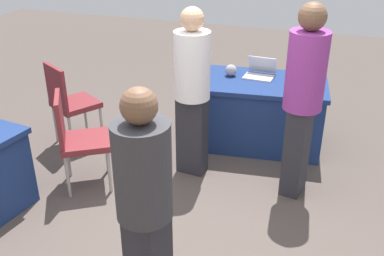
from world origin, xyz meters
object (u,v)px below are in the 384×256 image
person_attendee_browsing (144,199)px  scissors_red (301,84)px  laptop_silver (260,73)px  person_organiser (192,86)px  chair_near_front (69,100)px  person_attendee_standing (303,94)px  chair_aisle (77,135)px  table_foreground (259,112)px  yarn_ball (231,70)px

person_attendee_browsing → scissors_red: person_attendee_browsing is taller
laptop_silver → scissors_red: bearing=172.4°
person_attendee_browsing → scissors_red: 2.71m
person_organiser → scissors_red: bearing=49.1°
chair_near_front → person_attendee_standing: (-2.49, 0.13, 0.45)m
chair_aisle → person_organiser: person_organiser is taller
person_attendee_browsing → scissors_red: size_ratio=8.84×
table_foreground → person_organiser: bearing=58.7°
person_attendee_standing → person_organiser: size_ratio=1.06×
chair_aisle → person_attendee_browsing: size_ratio=0.59×
table_foreground → scissors_red: bearing=-175.0°
person_attendee_standing → laptop_silver: bearing=40.0°
person_attendee_browsing → chair_aisle: bearing=159.2°
person_organiser → yarn_ball: (-0.15, -0.89, -0.12)m
yarn_ball → laptop_silver: bearing=-165.8°
yarn_ball → scissors_red: bearing=179.2°
yarn_ball → person_attendee_browsing: bearing=93.3°
table_foreground → laptop_silver: 0.43m
table_foreground → person_attendee_standing: (-0.52, 0.87, 0.62)m
chair_aisle → person_attendee_standing: 2.09m
yarn_ball → scissors_red: 0.78m
person_organiser → laptop_silver: (-0.46, -0.97, -0.14)m
person_organiser → scissors_red: size_ratio=9.27×
chair_aisle → person_attendee_browsing: 1.73m
table_foreground → laptop_silver: bearing=-68.5°
table_foreground → chair_near_front: size_ratio=1.56×
chair_near_front → person_attendee_standing: size_ratio=0.54×
person_attendee_standing → chair_aisle: bearing=116.7°
table_foreground → person_attendee_standing: bearing=120.5°
person_organiser → laptop_silver: bearing=70.0°
table_foreground → chair_aisle: 2.05m
chair_aisle → scissors_red: (-1.86, -1.48, 0.22)m
chair_aisle → person_attendee_browsing: (-1.24, 1.16, 0.34)m
chair_near_front → chair_aisle: (-0.53, 0.70, -0.01)m
chair_near_front → person_organiser: size_ratio=0.57×
person_organiser → chair_aisle: bearing=-141.7°
scissors_red → chair_aisle: bearing=-113.3°
table_foreground → person_attendee_standing: person_attendee_standing is taller
chair_near_front → person_attendee_browsing: person_attendee_browsing is taller
chair_near_front → person_attendee_standing: bearing=27.3°
chair_aisle → person_organiser: 1.17m
chair_near_front → scissors_red: (-2.39, -0.78, 0.20)m
person_organiser → person_attendee_standing: bearing=3.9°
person_attendee_standing → scissors_red: size_ratio=9.86×
person_attendee_standing → scissors_red: 0.95m
scissors_red → yarn_ball: bearing=-152.6°
table_foreground → yarn_ball: bearing=-7.4°
chair_near_front → chair_aisle: 0.88m
person_attendee_browsing → yarn_ball: bearing=115.6°
table_foreground → person_attendee_browsing: person_attendee_browsing is taller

